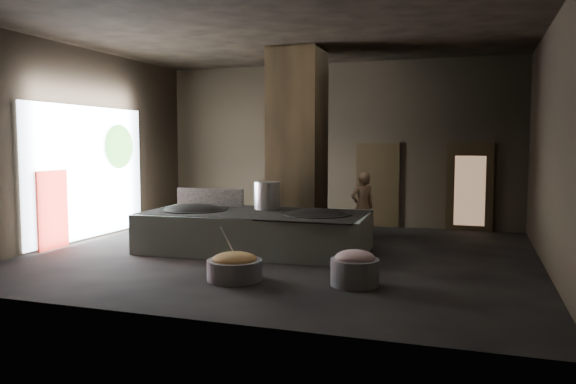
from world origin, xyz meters
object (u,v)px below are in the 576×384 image
(cook, at_px, (362,207))
(veg_basin, at_px, (235,270))
(meat_basin, at_px, (355,272))
(hearth_platform, at_px, (256,231))
(wok_left, at_px, (194,213))
(wok_right, at_px, (318,218))
(stock_pot, at_px, (267,196))

(cook, distance_m, veg_basin, 4.58)
(meat_basin, bearing_deg, hearth_platform, 139.56)
(hearth_platform, height_order, wok_left, wok_left)
(wok_left, bearing_deg, meat_basin, -28.16)
(wok_left, distance_m, meat_basin, 4.63)
(wok_right, height_order, meat_basin, wok_right)
(stock_pot, relative_size, meat_basin, 0.79)
(wok_right, xyz_separation_m, stock_pot, (-1.30, 0.50, 0.38))
(wok_left, xyz_separation_m, cook, (3.38, 1.88, 0.06))
(wok_right, height_order, veg_basin, wok_right)
(cook, distance_m, meat_basin, 4.15)
(wok_left, xyz_separation_m, stock_pot, (1.50, 0.60, 0.38))
(stock_pot, bearing_deg, meat_basin, -47.31)
(hearth_platform, xyz_separation_m, meat_basin, (2.61, -2.22, -0.20))
(wok_left, height_order, wok_right, wok_left)
(wok_left, distance_m, wok_right, 2.80)
(cook, relative_size, veg_basin, 1.75)
(wok_left, relative_size, veg_basin, 1.61)
(wok_right, bearing_deg, hearth_platform, -177.88)
(stock_pot, relative_size, cook, 0.38)
(wok_right, bearing_deg, wok_left, -177.95)
(cook, height_order, veg_basin, cook)
(hearth_platform, height_order, meat_basin, hearth_platform)
(wok_right, height_order, cook, cook)
(stock_pot, bearing_deg, wok_left, -158.20)
(meat_basin, bearing_deg, wok_left, 151.84)
(stock_pot, xyz_separation_m, veg_basin, (0.57, -3.06, -0.96))
(wok_left, distance_m, cook, 3.87)
(cook, relative_size, meat_basin, 2.07)
(stock_pot, height_order, cook, cook)
(wok_left, xyz_separation_m, veg_basin, (2.07, -2.46, -0.58))
(wok_left, relative_size, cook, 0.92)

